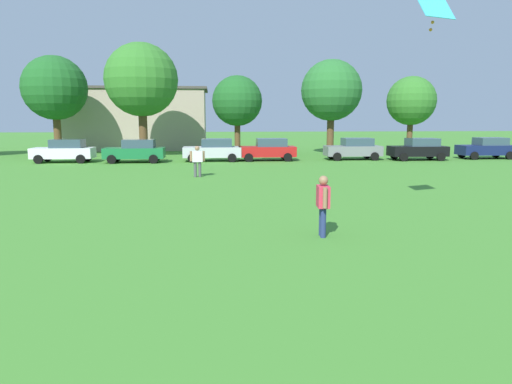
{
  "coord_description": "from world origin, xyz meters",
  "views": [
    {
      "loc": [
        3.61,
        0.96,
        3.25
      ],
      "look_at": [
        4.44,
        10.04,
        1.79
      ],
      "focal_mm": 32.67,
      "sensor_mm": 36.0,
      "label": 1
    }
  ],
  "objects_px": {
    "bystander_near_trees": "(197,159)",
    "tree_far_right": "(411,101)",
    "parked_car_silver_2": "(213,150)",
    "parked_car_red_3": "(268,149)",
    "adult_bystander": "(323,201)",
    "tree_center_left": "(141,80)",
    "kite": "(435,8)",
    "parked_car_green_1": "(136,151)",
    "tree_right": "(331,91)",
    "parked_car_white_0": "(64,151)",
    "tree_left": "(55,88)",
    "parked_car_navy_6": "(487,148)",
    "parked_car_gray_4": "(354,149)",
    "tree_center_right": "(237,101)",
    "parked_car_black_5": "(419,149)"
  },
  "relations": [
    {
      "from": "bystander_near_trees",
      "to": "tree_far_right",
      "type": "height_order",
      "value": "tree_far_right"
    },
    {
      "from": "parked_car_green_1",
      "to": "parked_car_white_0",
      "type": "bearing_deg",
      "value": -5.56
    },
    {
      "from": "adult_bystander",
      "to": "parked_car_black_5",
      "type": "xyz_separation_m",
      "value": [
        12.81,
        22.33,
        -0.15
      ]
    },
    {
      "from": "bystander_near_trees",
      "to": "tree_center_right",
      "type": "bearing_deg",
      "value": -104.9
    },
    {
      "from": "adult_bystander",
      "to": "kite",
      "type": "bearing_deg",
      "value": -56.94
    },
    {
      "from": "parked_car_red_3",
      "to": "parked_car_black_5",
      "type": "bearing_deg",
      "value": 177.01
    },
    {
      "from": "parked_car_red_3",
      "to": "parked_car_navy_6",
      "type": "bearing_deg",
      "value": -179.73
    },
    {
      "from": "bystander_near_trees",
      "to": "parked_car_green_1",
      "type": "height_order",
      "value": "bystander_near_trees"
    },
    {
      "from": "kite",
      "to": "parked_car_red_3",
      "type": "distance_m",
      "value": 21.77
    },
    {
      "from": "parked_car_white_0",
      "to": "parked_car_silver_2",
      "type": "height_order",
      "value": "same"
    },
    {
      "from": "parked_car_silver_2",
      "to": "tree_left",
      "type": "xyz_separation_m",
      "value": [
        -13.41,
        6.84,
        4.86
      ]
    },
    {
      "from": "parked_car_black_5",
      "to": "parked_car_navy_6",
      "type": "xyz_separation_m",
      "value": [
        5.95,
        0.69,
        0.0
      ]
    },
    {
      "from": "tree_far_right",
      "to": "kite",
      "type": "bearing_deg",
      "value": -112.39
    },
    {
      "from": "parked_car_green_1",
      "to": "parked_car_silver_2",
      "type": "bearing_deg",
      "value": -174.91
    },
    {
      "from": "kite",
      "to": "parked_car_white_0",
      "type": "height_order",
      "value": "kite"
    },
    {
      "from": "parked_car_green_1",
      "to": "parked_car_gray_4",
      "type": "height_order",
      "value": "same"
    },
    {
      "from": "parked_car_gray_4",
      "to": "parked_car_navy_6",
      "type": "distance_m",
      "value": 10.84
    },
    {
      "from": "parked_car_gray_4",
      "to": "parked_car_black_5",
      "type": "distance_m",
      "value": 4.95
    },
    {
      "from": "adult_bystander",
      "to": "tree_center_left",
      "type": "xyz_separation_m",
      "value": [
        -8.74,
        27.3,
        5.26
      ]
    },
    {
      "from": "tree_center_left",
      "to": "tree_far_right",
      "type": "xyz_separation_m",
      "value": [
        24.27,
        3.16,
        -1.49
      ]
    },
    {
      "from": "parked_car_white_0",
      "to": "parked_car_green_1",
      "type": "distance_m",
      "value": 5.21
    },
    {
      "from": "bystander_near_trees",
      "to": "parked_car_green_1",
      "type": "xyz_separation_m",
      "value": [
        -4.77,
        8.9,
        -0.16
      ]
    },
    {
      "from": "tree_left",
      "to": "tree_center_left",
      "type": "bearing_deg",
      "value": -17.23
    },
    {
      "from": "tree_right",
      "to": "parked_car_green_1",
      "type": "bearing_deg",
      "value": -159.05
    },
    {
      "from": "parked_car_silver_2",
      "to": "tree_right",
      "type": "relative_size",
      "value": 0.52
    },
    {
      "from": "parked_car_green_1",
      "to": "tree_right",
      "type": "distance_m",
      "value": 17.78
    },
    {
      "from": "parked_car_navy_6",
      "to": "tree_center_left",
      "type": "height_order",
      "value": "tree_center_left"
    },
    {
      "from": "tree_center_left",
      "to": "kite",
      "type": "bearing_deg",
      "value": -63.45
    },
    {
      "from": "parked_car_silver_2",
      "to": "parked_car_red_3",
      "type": "bearing_deg",
      "value": -178.63
    },
    {
      "from": "adult_bystander",
      "to": "parked_car_red_3",
      "type": "bearing_deg",
      "value": 1.48
    },
    {
      "from": "tree_center_left",
      "to": "tree_far_right",
      "type": "relative_size",
      "value": 1.31
    },
    {
      "from": "parked_car_red_3",
      "to": "parked_car_white_0",
      "type": "bearing_deg",
      "value": 0.37
    },
    {
      "from": "parked_car_white_0",
      "to": "parked_car_navy_6",
      "type": "height_order",
      "value": "same"
    },
    {
      "from": "tree_left",
      "to": "parked_car_navy_6",
      "type": "bearing_deg",
      "value": -10.72
    },
    {
      "from": "tree_left",
      "to": "tree_right",
      "type": "distance_m",
      "value": 23.81
    },
    {
      "from": "adult_bystander",
      "to": "parked_car_red_3",
      "type": "height_order",
      "value": "adult_bystander"
    },
    {
      "from": "parked_car_black_5",
      "to": "parked_car_green_1",
      "type": "bearing_deg",
      "value": -0.01
    },
    {
      "from": "parked_car_gray_4",
      "to": "tree_left",
      "type": "xyz_separation_m",
      "value": [
        -24.31,
        6.55,
        4.86
      ]
    },
    {
      "from": "tree_right",
      "to": "tree_far_right",
      "type": "distance_m",
      "value": 8.43
    },
    {
      "from": "parked_car_gray_4",
      "to": "tree_far_right",
      "type": "xyz_separation_m",
      "value": [
        7.61,
        7.34,
        3.92
      ]
    },
    {
      "from": "adult_bystander",
      "to": "bystander_near_trees",
      "type": "distance_m",
      "value": 13.98
    },
    {
      "from": "adult_bystander",
      "to": "bystander_near_trees",
      "type": "xyz_separation_m",
      "value": [
        -3.85,
        13.44,
        0.01
      ]
    },
    {
      "from": "parked_car_navy_6",
      "to": "parked_car_green_1",
      "type": "bearing_deg",
      "value": 1.44
    },
    {
      "from": "kite",
      "to": "tree_left",
      "type": "relative_size",
      "value": 0.16
    },
    {
      "from": "kite",
      "to": "parked_car_silver_2",
      "type": "xyz_separation_m",
      "value": [
        -6.83,
        20.74,
        -5.7
      ]
    },
    {
      "from": "parked_car_gray_4",
      "to": "parked_car_navy_6",
      "type": "height_order",
      "value": "same"
    },
    {
      "from": "adult_bystander",
      "to": "tree_left",
      "type": "height_order",
      "value": "tree_left"
    },
    {
      "from": "adult_bystander",
      "to": "bystander_near_trees",
      "type": "bearing_deg",
      "value": 20.43
    },
    {
      "from": "kite",
      "to": "parked_car_gray_4",
      "type": "height_order",
      "value": "kite"
    },
    {
      "from": "parked_car_silver_2",
      "to": "parked_car_red_3",
      "type": "relative_size",
      "value": 1.0
    }
  ]
}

